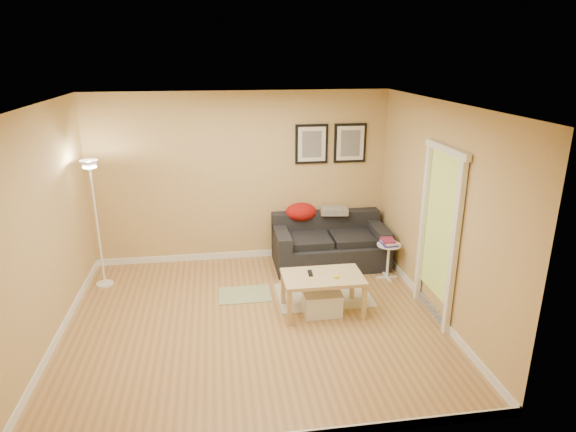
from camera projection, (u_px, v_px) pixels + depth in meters
The scene contains 24 objects.
floor at pixel (254, 321), 5.98m from camera, with size 4.50×4.50×0.00m, color #AA8148.
ceiling at pixel (248, 105), 5.15m from camera, with size 4.50×4.50×0.00m, color white.
wall_back at pixel (241, 178), 7.44m from camera, with size 4.50×4.50×0.00m, color tan.
wall_front at pixel (272, 307), 3.69m from camera, with size 4.50×4.50×0.00m, color tan.
wall_left at pixel (42, 231), 5.25m from camera, with size 4.00×4.00×0.00m, color tan.
wall_right at pixel (438, 212), 5.88m from camera, with size 4.00×4.00×0.00m, color tan.
baseboard_back at pixel (244, 254), 7.83m from camera, with size 4.50×0.02×0.10m, color white.
baseboard_left at pixel (60, 333), 5.65m from camera, with size 0.02×4.00×0.10m, color white.
baseboard_right at pixel (428, 304), 6.28m from camera, with size 0.02×4.00×0.10m, color white.
sofa at pixel (330, 241), 7.48m from camera, with size 1.70×0.90×0.75m, color black, non-canonical shape.
red_throw at pixel (301, 212), 7.58m from camera, with size 0.48×0.36×0.28m, color #A5160F, non-canonical shape.
plaid_throw at pixel (334, 211), 7.62m from camera, with size 0.42×0.26×0.10m, color tan, non-canonical shape.
framed_print_left at pixel (312, 144), 7.41m from camera, with size 0.50×0.04×0.60m, color black, non-canonical shape.
framed_print_right at pixel (350, 143), 7.50m from camera, with size 0.50×0.04×0.60m, color black, non-canonical shape.
area_rug at pixel (324, 295), 6.62m from camera, with size 1.25×0.85×0.01m, color beige.
green_runner at pixel (245, 294), 6.63m from camera, with size 0.70×0.50×0.01m, color #668C4C.
coffee_table at pixel (322, 294), 6.14m from camera, with size 1.00×0.61×0.50m, color tan, non-canonical shape.
remote_control at pixel (310, 273), 6.10m from camera, with size 0.05×0.16×0.02m, color black.
tape_roll at pixel (336, 277), 5.99m from camera, with size 0.07×0.07×0.03m, color yellow.
storage_bin at pixel (322, 303), 6.12m from camera, with size 0.48×0.35×0.29m, color white, non-canonical shape.
side_table at pixel (388, 261), 7.06m from camera, with size 0.34×0.34×0.52m, color white, non-canonical shape.
book_stack at pixel (389, 242), 6.95m from camera, with size 0.19×0.26×0.08m, color #3A2C84, non-canonical shape.
floor_lamp at pixel (98, 228), 6.65m from camera, with size 0.23×0.23×1.80m, color white, non-canonical shape.
doorway at pixel (437, 238), 5.82m from camera, with size 0.12×1.01×2.13m, color white, non-canonical shape.
Camera 1 is at (-0.36, -5.26, 3.13)m, focal length 30.56 mm.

